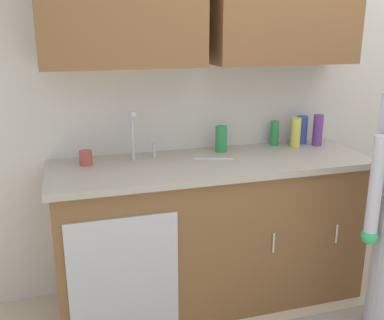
{
  "coord_description": "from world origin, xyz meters",
  "views": [
    {
      "loc": [
        -1.39,
        -1.75,
        1.72
      ],
      "look_at": [
        -0.72,
        0.55,
        1.0
      ],
      "focal_mm": 41.52,
      "sensor_mm": 36.0,
      "label": 1
    }
  ],
  "objects_px": {
    "bottle_dish_liquid": "(302,130)",
    "bottle_water_tall": "(274,133)",
    "bottle_soap": "(221,139)",
    "bottle_water_short": "(318,130)",
    "cup_by_sink": "(86,158)",
    "sink": "(144,168)",
    "bottle_cleaner_spray": "(296,132)",
    "knife_on_counter": "(213,159)"
  },
  "relations": [
    {
      "from": "bottle_water_tall",
      "to": "bottle_water_short",
      "type": "relative_size",
      "value": 0.79
    },
    {
      "from": "bottle_soap",
      "to": "knife_on_counter",
      "type": "distance_m",
      "value": 0.21
    },
    {
      "from": "bottle_cleaner_spray",
      "to": "cup_by_sink",
      "type": "relative_size",
      "value": 2.35
    },
    {
      "from": "bottle_dish_liquid",
      "to": "bottle_water_short",
      "type": "height_order",
      "value": "bottle_water_short"
    },
    {
      "from": "sink",
      "to": "cup_by_sink",
      "type": "relative_size",
      "value": 5.91
    },
    {
      "from": "sink",
      "to": "bottle_water_short",
      "type": "bearing_deg",
      "value": 6.55
    },
    {
      "from": "sink",
      "to": "knife_on_counter",
      "type": "relative_size",
      "value": 2.08
    },
    {
      "from": "sink",
      "to": "knife_on_counter",
      "type": "distance_m",
      "value": 0.43
    },
    {
      "from": "sink",
      "to": "knife_on_counter",
      "type": "xyz_separation_m",
      "value": [
        0.43,
        0.02,
        0.02
      ]
    },
    {
      "from": "bottle_water_tall",
      "to": "knife_on_counter",
      "type": "bearing_deg",
      "value": -157.64
    },
    {
      "from": "bottle_cleaner_spray",
      "to": "cup_by_sink",
      "type": "xyz_separation_m",
      "value": [
        -1.39,
        -0.02,
        -0.06
      ]
    },
    {
      "from": "sink",
      "to": "bottle_dish_liquid",
      "type": "bearing_deg",
      "value": 10.86
    },
    {
      "from": "sink",
      "to": "bottle_water_short",
      "type": "distance_m",
      "value": 1.24
    },
    {
      "from": "bottle_cleaner_spray",
      "to": "bottle_water_short",
      "type": "distance_m",
      "value": 0.17
    },
    {
      "from": "bottle_water_short",
      "to": "sink",
      "type": "bearing_deg",
      "value": -173.45
    },
    {
      "from": "bottle_cleaner_spray",
      "to": "cup_by_sink",
      "type": "height_order",
      "value": "bottle_cleaner_spray"
    },
    {
      "from": "bottle_water_short",
      "to": "cup_by_sink",
      "type": "relative_size",
      "value": 2.5
    },
    {
      "from": "bottle_dish_liquid",
      "to": "cup_by_sink",
      "type": "distance_m",
      "value": 1.48
    },
    {
      "from": "bottle_dish_liquid",
      "to": "bottle_water_short",
      "type": "xyz_separation_m",
      "value": [
        0.08,
        -0.08,
        0.01
      ]
    },
    {
      "from": "bottle_water_tall",
      "to": "bottle_water_short",
      "type": "bearing_deg",
      "value": -16.97
    },
    {
      "from": "bottle_soap",
      "to": "knife_on_counter",
      "type": "xyz_separation_m",
      "value": [
        -0.11,
        -0.16,
        -0.08
      ]
    },
    {
      "from": "cup_by_sink",
      "to": "bottle_soap",
      "type": "bearing_deg",
      "value": 3.42
    },
    {
      "from": "bottle_dish_liquid",
      "to": "cup_by_sink",
      "type": "relative_size",
      "value": 2.27
    },
    {
      "from": "bottle_dish_liquid",
      "to": "cup_by_sink",
      "type": "xyz_separation_m",
      "value": [
        -1.48,
        -0.1,
        -0.05
      ]
    },
    {
      "from": "sink",
      "to": "knife_on_counter",
      "type": "height_order",
      "value": "sink"
    },
    {
      "from": "bottle_soap",
      "to": "knife_on_counter",
      "type": "relative_size",
      "value": 0.7
    },
    {
      "from": "bottle_dish_liquid",
      "to": "bottle_water_short",
      "type": "bearing_deg",
      "value": -45.93
    },
    {
      "from": "bottle_soap",
      "to": "cup_by_sink",
      "type": "bearing_deg",
      "value": -176.58
    },
    {
      "from": "cup_by_sink",
      "to": "knife_on_counter",
      "type": "distance_m",
      "value": 0.76
    },
    {
      "from": "bottle_water_tall",
      "to": "knife_on_counter",
      "type": "relative_size",
      "value": 0.7
    },
    {
      "from": "bottle_cleaner_spray",
      "to": "bottle_water_short",
      "type": "relative_size",
      "value": 0.94
    },
    {
      "from": "bottle_soap",
      "to": "bottle_cleaner_spray",
      "type": "bearing_deg",
      "value": -3.08
    },
    {
      "from": "sink",
      "to": "bottle_dish_liquid",
      "type": "relative_size",
      "value": 2.61
    },
    {
      "from": "bottle_dish_liquid",
      "to": "bottle_water_tall",
      "type": "relative_size",
      "value": 1.15
    },
    {
      "from": "bottle_soap",
      "to": "bottle_water_short",
      "type": "xyz_separation_m",
      "value": [
        0.69,
        -0.03,
        0.02
      ]
    },
    {
      "from": "bottle_dish_liquid",
      "to": "knife_on_counter",
      "type": "distance_m",
      "value": 0.75
    },
    {
      "from": "bottle_water_tall",
      "to": "bottle_water_short",
      "type": "xyz_separation_m",
      "value": [
        0.28,
        -0.09,
        0.02
      ]
    },
    {
      "from": "bottle_dish_liquid",
      "to": "cup_by_sink",
      "type": "bearing_deg",
      "value": -176.07
    },
    {
      "from": "knife_on_counter",
      "to": "cup_by_sink",
      "type": "bearing_deg",
      "value": 8.84
    },
    {
      "from": "bottle_dish_liquid",
      "to": "bottle_cleaner_spray",
      "type": "xyz_separation_m",
      "value": [
        -0.09,
        -0.08,
        0.0
      ]
    },
    {
      "from": "bottle_water_short",
      "to": "bottle_water_tall",
      "type": "bearing_deg",
      "value": 163.03
    },
    {
      "from": "sink",
      "to": "bottle_soap",
      "type": "relative_size",
      "value": 2.98
    }
  ]
}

